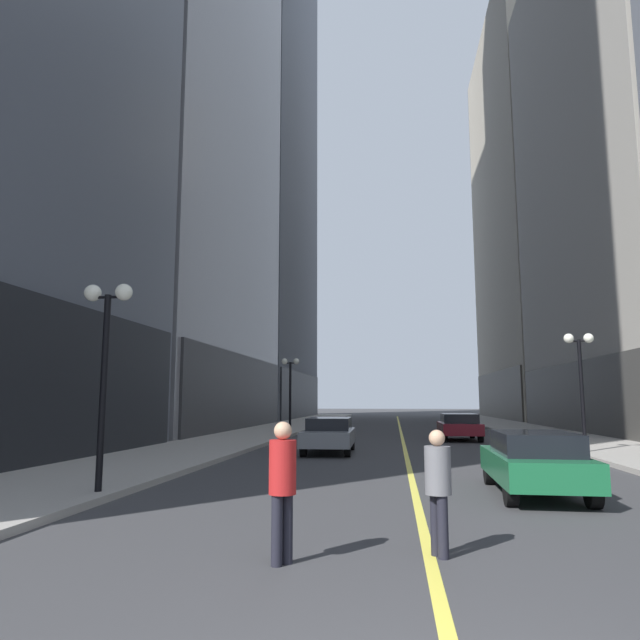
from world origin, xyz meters
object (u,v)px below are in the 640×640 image
car_green (534,461)px  street_lamp_left_near (106,339)px  street_lamp_left_far (290,378)px  car_grey (329,434)px  street_lamp_right_mid (580,365)px  pedestrian_in_red_jacket (282,480)px  car_maroon (459,426)px  pedestrian_in_grey_suit (438,483)px

car_green → street_lamp_left_near: 9.39m
street_lamp_left_far → car_grey: bearing=-72.5°
car_green → street_lamp_left_near: (-8.91, -1.56, 2.54)m
street_lamp_left_far → street_lamp_right_mid: bearing=-41.0°
car_grey → street_lamp_left_near: bearing=-108.1°
car_green → car_grey: bearing=120.3°
car_green → pedestrian_in_red_jacket: (-4.31, -5.72, 0.28)m
car_maroon → street_lamp_right_mid: (3.58, -7.77, 2.54)m
car_green → street_lamp_right_mid: 10.33m
pedestrian_in_red_jacket → street_lamp_left_near: street_lamp_left_near is taller
pedestrian_in_grey_suit → street_lamp_right_mid: 15.83m
pedestrian_in_grey_suit → pedestrian_in_red_jacket: bearing=-163.0°
street_lamp_left_far → street_lamp_right_mid: (12.80, -11.13, 0.00)m
car_grey → street_lamp_right_mid: (9.28, 0.01, 2.54)m
car_grey → pedestrian_in_red_jacket: 14.97m
street_lamp_right_mid → pedestrian_in_red_jacket: bearing=-118.8°
street_lamp_left_near → street_lamp_left_far: size_ratio=1.00×
car_green → pedestrian_in_grey_suit: 5.65m
car_green → pedestrian_in_red_jacket: pedestrian_in_red_jacket is taller
car_green → street_lamp_left_far: 22.36m
pedestrian_in_red_jacket → car_grey: bearing=94.1°
car_grey → street_lamp_right_mid: 9.62m
pedestrian_in_red_jacket → street_lamp_right_mid: street_lamp_right_mid is taller
pedestrian_in_red_jacket → street_lamp_left_far: 26.57m
car_grey → street_lamp_left_near: 11.62m
car_green → car_grey: size_ratio=0.99×
street_lamp_left_near → car_green: bearing=10.0°
car_grey → pedestrian_in_red_jacket: (1.08, -14.93, 0.28)m
pedestrian_in_grey_suit → street_lamp_left_near: street_lamp_left_near is taller
street_lamp_right_mid → car_green: bearing=-112.9°
pedestrian_in_red_jacket → street_lamp_right_mid: bearing=61.2°
pedestrian_in_red_jacket → street_lamp_left_near: bearing=137.9°
car_grey → pedestrian_in_grey_suit: 14.65m
street_lamp_left_near → street_lamp_left_far: bearing=90.0°
car_maroon → pedestrian_in_grey_suit: 22.28m
street_lamp_left_near → street_lamp_right_mid: 16.74m
street_lamp_left_near → car_maroon: bearing=63.6°
car_green → car_grey: 10.67m
street_lamp_right_mid → pedestrian_in_grey_suit: bearing=-113.6°
car_grey → street_lamp_left_near: (-3.52, -10.78, 2.54)m
pedestrian_in_red_jacket → street_lamp_right_mid: 17.19m
street_lamp_right_mid → car_maroon: bearing=114.8°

